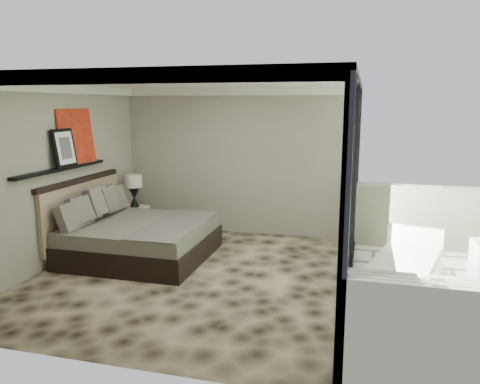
% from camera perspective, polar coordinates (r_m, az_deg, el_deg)
% --- Properties ---
extents(floor, '(5.00, 5.00, 0.00)m').
position_cam_1_polar(floor, '(7.07, -5.80, -10.06)').
color(floor, black).
rests_on(floor, ground).
extents(ceiling, '(4.50, 5.00, 0.02)m').
position_cam_1_polar(ceiling, '(6.62, -6.26, 13.16)').
color(ceiling, silver).
rests_on(ceiling, back_wall).
extents(back_wall, '(4.50, 0.02, 2.80)m').
position_cam_1_polar(back_wall, '(9.05, -0.37, 3.70)').
color(back_wall, gray).
rests_on(back_wall, floor).
extents(left_wall, '(0.02, 5.00, 2.80)m').
position_cam_1_polar(left_wall, '(7.79, -21.61, 1.83)').
color(left_wall, gray).
rests_on(left_wall, floor).
extents(glass_wall, '(0.08, 5.00, 2.80)m').
position_cam_1_polar(glass_wall, '(6.27, 13.56, 0.31)').
color(glass_wall, white).
rests_on(glass_wall, floor).
extents(terrace_slab, '(3.00, 5.00, 0.12)m').
position_cam_1_polar(terrace_slab, '(6.82, 26.01, -12.47)').
color(terrace_slab, beige).
rests_on(terrace_slab, ground).
extents(picture_ledge, '(0.12, 2.20, 0.05)m').
position_cam_1_polar(picture_ledge, '(7.82, -20.87, 2.65)').
color(picture_ledge, black).
rests_on(picture_ledge, left_wall).
extents(bed, '(2.21, 2.14, 1.22)m').
position_cam_1_polar(bed, '(7.93, -12.65, -5.23)').
color(bed, black).
rests_on(bed, floor).
extents(nightstand, '(0.59, 0.59, 0.55)m').
position_cam_1_polar(nightstand, '(9.43, -13.06, -3.26)').
color(nightstand, black).
rests_on(nightstand, floor).
extents(table_lamp, '(0.34, 0.34, 0.62)m').
position_cam_1_polar(table_lamp, '(9.32, -12.82, 0.64)').
color(table_lamp, black).
rests_on(table_lamp, nightstand).
extents(abstract_canvas, '(0.13, 0.90, 0.90)m').
position_cam_1_polar(abstract_canvas, '(8.15, -19.35, 6.40)').
color(abstract_canvas, red).
rests_on(abstract_canvas, picture_ledge).
extents(framed_print, '(0.11, 0.50, 0.60)m').
position_cam_1_polar(framed_print, '(7.79, -20.62, 5.05)').
color(framed_print, black).
rests_on(framed_print, picture_ledge).
extents(lounger, '(1.21, 1.80, 0.64)m').
position_cam_1_polar(lounger, '(7.12, 19.46, -8.76)').
color(lounger, silver).
rests_on(lounger, terrace_slab).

